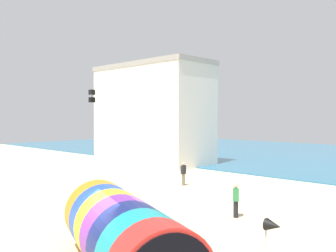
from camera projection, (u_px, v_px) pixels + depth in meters
giant_inflatable_tube at (123, 238)px, 11.61m from camera, size 7.55×5.03×2.54m
kite_black_box at (92, 96)px, 22.01m from camera, size 0.29×0.29×0.79m
bystander_near_water at (236, 200)px, 18.67m from camera, size 0.41×0.40×1.72m
bystander_mid_beach at (183, 173)px, 27.43m from camera, size 0.26×0.38×1.73m
promenade_building at (152, 113)px, 41.41m from camera, size 13.80×6.17×10.87m
beach_flag at (273, 228)px, 10.27m from camera, size 0.47×0.36×2.23m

